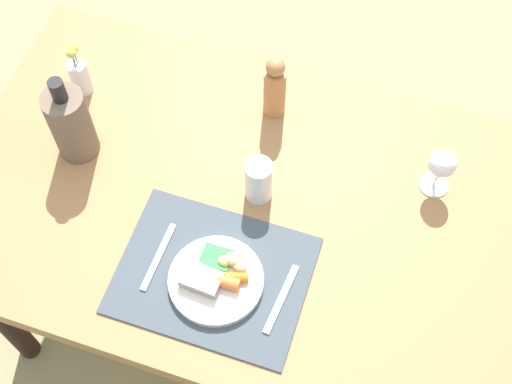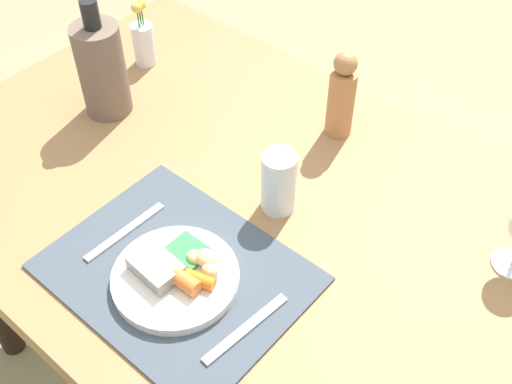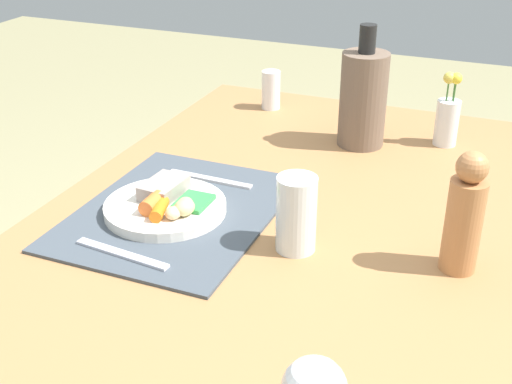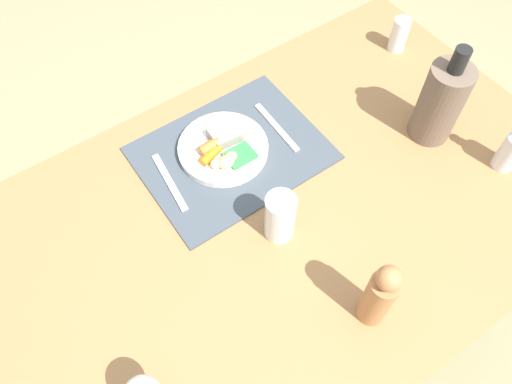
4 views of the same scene
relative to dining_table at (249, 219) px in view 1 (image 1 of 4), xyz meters
name	(u,v)px [view 1 (image 1 of 4)]	position (x,y,z in m)	size (l,w,h in m)	color
ground_plane	(251,310)	(0.00, 0.00, -0.67)	(8.00, 8.00, 0.00)	#979067
dining_table	(249,219)	(0.00, 0.00, 0.00)	(1.48, 0.90, 0.75)	#A27144
placemat	(213,275)	(-0.02, -0.21, 0.08)	(0.44, 0.34, 0.01)	#414A53
dinner_plate	(216,278)	(-0.01, -0.22, 0.10)	(0.22, 0.22, 0.05)	white
fork	(158,257)	(-0.16, -0.21, 0.09)	(0.01, 0.18, 0.01)	silver
knife	(281,299)	(0.15, -0.22, 0.09)	(0.02, 0.18, 0.01)	silver
wine_glass	(442,165)	(0.42, 0.19, 0.17)	(0.07, 0.07, 0.14)	white
water_tumbler	(259,182)	(0.01, 0.03, 0.14)	(0.07, 0.07, 0.13)	silver
pepper_mill	(275,88)	(-0.03, 0.29, 0.17)	(0.06, 0.06, 0.20)	#B87847
flower_vase	(79,74)	(-0.54, 0.20, 0.14)	(0.05, 0.05, 0.17)	silver
cooler_bottle	(71,123)	(-0.46, 0.02, 0.19)	(0.10, 0.10, 0.27)	brown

